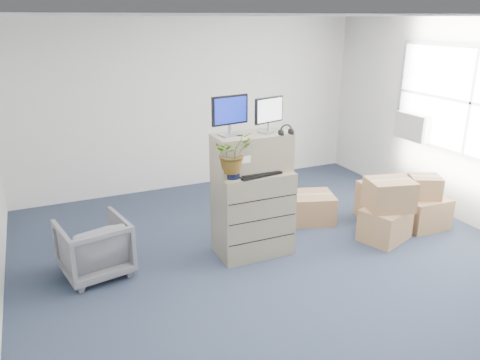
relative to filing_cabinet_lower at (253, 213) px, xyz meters
name	(u,v)px	position (x,y,z in m)	size (l,w,h in m)	color
ground	(297,280)	(0.16, -0.81, -0.53)	(7.00, 7.00, 0.00)	#233040
wall_back	(192,105)	(0.16, 2.70, 0.87)	(6.00, 0.02, 2.80)	silver
window	(473,103)	(3.11, -0.31, 1.17)	(0.07, 2.72, 1.52)	gray
ac_unit	(414,126)	(3.03, 0.59, 0.67)	(0.24, 0.60, 0.40)	silver
filing_cabinet_lower	(253,213)	(0.00, 0.00, 0.00)	(0.90, 0.55, 1.05)	gray
filing_cabinet_upper	(252,153)	(0.00, 0.05, 0.75)	(0.90, 0.45, 0.45)	gray
monitor_left	(230,113)	(-0.26, 0.09, 1.24)	(0.47, 0.22, 0.46)	#99999E
monitor_right	(269,113)	(0.22, 0.04, 1.21)	(0.41, 0.21, 0.42)	#99999E
headphones	(286,131)	(0.35, -0.14, 1.02)	(0.16, 0.16, 0.02)	black
keyboard	(258,174)	(0.00, -0.12, 0.54)	(0.54, 0.22, 0.03)	black
mouse	(279,170)	(0.30, -0.09, 0.54)	(0.10, 0.06, 0.03)	silver
water_bottle	(256,160)	(0.05, 0.03, 0.66)	(0.07, 0.07, 0.26)	gray
phone_dock	(247,168)	(-0.06, 0.05, 0.57)	(0.06, 0.05, 0.13)	silver
external_drive	(278,163)	(0.39, 0.09, 0.56)	(0.22, 0.16, 0.07)	black
tissue_box	(274,159)	(0.31, 0.07, 0.63)	(0.23, 0.11, 0.08)	#4687EF
potted_plant	(232,157)	(-0.33, -0.14, 0.78)	(0.51, 0.54, 0.45)	#99AB8A
office_chair	(94,245)	(-1.87, 0.25, -0.16)	(0.71, 0.66, 0.73)	slate
cardboard_boxes	(381,206)	(1.94, -0.07, -0.22)	(1.98, 1.61, 0.83)	#9F754C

